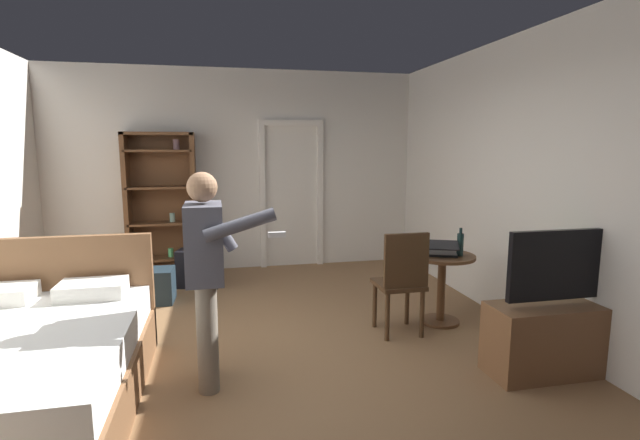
# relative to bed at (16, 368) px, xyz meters

# --- Properties ---
(ground_plane) EXTENTS (6.74, 6.74, 0.00)m
(ground_plane) POSITION_rel_bed_xyz_m (1.62, 0.44, -0.30)
(ground_plane) COLOR olive
(wall_back) EXTENTS (5.37, 0.12, 2.83)m
(wall_back) POSITION_rel_bed_xyz_m (1.62, 3.56, 1.11)
(wall_back) COLOR silver
(wall_back) RESTS_ON ground_plane
(wall_right) EXTENTS (0.12, 6.36, 2.83)m
(wall_right) POSITION_rel_bed_xyz_m (4.24, 0.44, 1.11)
(wall_right) COLOR silver
(wall_right) RESTS_ON ground_plane
(doorway_frame) EXTENTS (0.93, 0.08, 2.13)m
(doorway_frame) POSITION_rel_bed_xyz_m (2.39, 3.48, 0.92)
(doorway_frame) COLOR white
(doorway_frame) RESTS_ON ground_plane
(bed) EXTENTS (1.53, 2.04, 1.02)m
(bed) POSITION_rel_bed_xyz_m (0.00, 0.00, 0.00)
(bed) COLOR brown
(bed) RESTS_ON ground_plane
(bookshelf) EXTENTS (0.92, 0.32, 1.94)m
(bookshelf) POSITION_rel_bed_xyz_m (0.59, 3.34, 0.74)
(bookshelf) COLOR brown
(bookshelf) RESTS_ON ground_plane
(tv_flatscreen) EXTENTS (1.08, 0.40, 1.14)m
(tv_flatscreen) POSITION_rel_bed_xyz_m (3.88, -0.28, 0.04)
(tv_flatscreen) COLOR brown
(tv_flatscreen) RESTS_ON ground_plane
(side_table) EXTENTS (0.64, 0.64, 0.70)m
(side_table) POSITION_rel_bed_xyz_m (3.49, 0.88, 0.17)
(side_table) COLOR brown
(side_table) RESTS_ON ground_plane
(laptop) EXTENTS (0.42, 0.43, 0.16)m
(laptop) POSITION_rel_bed_xyz_m (3.44, 0.84, 0.45)
(laptop) COLOR black
(laptop) RESTS_ON side_table
(bottle_on_table) EXTENTS (0.06, 0.06, 0.28)m
(bottle_on_table) POSITION_rel_bed_xyz_m (3.63, 0.80, 0.51)
(bottle_on_table) COLOR #172D2E
(bottle_on_table) RESTS_ON side_table
(wooden_chair) EXTENTS (0.43, 0.43, 0.99)m
(wooden_chair) POSITION_rel_bed_xyz_m (2.98, 0.67, 0.24)
(wooden_chair) COLOR #4C331E
(wooden_chair) RESTS_ON ground_plane
(person_blue_shirt) EXTENTS (0.68, 0.57, 1.58)m
(person_blue_shirt) POSITION_rel_bed_xyz_m (1.25, 0.12, 0.61)
(person_blue_shirt) COLOR gray
(person_blue_shirt) RESTS_ON ground_plane
(suitcase_dark) EXTENTS (0.58, 0.40, 0.47)m
(suitcase_dark) POSITION_rel_bed_xyz_m (1.08, 2.68, -0.07)
(suitcase_dark) COLOR black
(suitcase_dark) RESTS_ON ground_plane
(suitcase_small) EXTENTS (0.53, 0.38, 0.39)m
(suitcase_small) POSITION_rel_bed_xyz_m (0.56, 2.14, -0.11)
(suitcase_small) COLOR #1E2D38
(suitcase_small) RESTS_ON ground_plane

